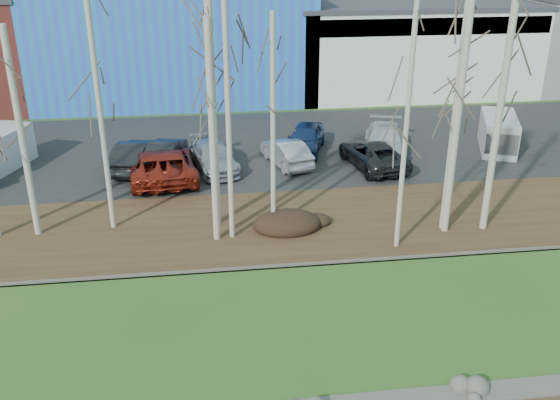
{
  "coord_description": "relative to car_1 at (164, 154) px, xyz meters",
  "views": [
    {
      "loc": [
        -4.51,
        -9.87,
        12.11
      ],
      "look_at": [
        -1.63,
        11.68,
        2.5
      ],
      "focal_mm": 40.0,
      "sensor_mm": 36.0,
      "label": 1
    }
  ],
  "objects": [
    {
      "name": "far_bank",
      "position": [
        6.49,
        -7.62,
        -0.84
      ],
      "size": [
        80.0,
        7.0,
        0.15
      ],
      "primitive_type": "cube",
      "color": "#382616",
      "rests_on": "ground"
    },
    {
      "name": "birch_7",
      "position": [
        12.14,
        -8.99,
        4.37
      ],
      "size": [
        0.28,
        0.28,
        10.28
      ],
      "color": "beige",
      "rests_on": "far_bank"
    },
    {
      "name": "dirt_mound",
      "position": [
        5.46,
        -8.21,
        -0.48
      ],
      "size": [
        2.93,
        2.07,
        0.57
      ],
      "primitive_type": "ellipsoid",
      "color": "black",
      "rests_on": "far_bank"
    },
    {
      "name": "car_2",
      "position": [
        0.32,
        -1.62,
        -0.02
      ],
      "size": [
        3.14,
        5.71,
        1.51
      ],
      "primitive_type": "imported",
      "rotation": [
        0.0,
        0.0,
        3.26
      ],
      "color": "maroon",
      "rests_on": "parking_lot"
    },
    {
      "name": "car_9",
      "position": [
        -0.45,
        -1.62,
        -0.02
      ],
      "size": [
        3.14,
        5.71,
        1.51
      ],
      "primitive_type": "imported",
      "rotation": [
        0.0,
        0.0,
        3.26
      ],
      "color": "maroon",
      "rests_on": "parking_lot"
    },
    {
      "name": "birch_1",
      "position": [
        -1.95,
        -7.04,
        5.08
      ],
      "size": [
        0.22,
        0.22,
        11.7
      ],
      "color": "beige",
      "rests_on": "far_bank"
    },
    {
      "name": "far_bank_rocks",
      "position": [
        6.49,
        -10.82,
        -0.92
      ],
      "size": [
        80.0,
        0.8,
        0.46
      ],
      "primitive_type": null,
      "color": "#47423D",
      "rests_on": "ground"
    },
    {
      "name": "car_1",
      "position": [
        0.0,
        0.0,
        0.0
      ],
      "size": [
        2.55,
        4.95,
        1.55
      ],
      "primitive_type": "imported",
      "rotation": [
        0.0,
        0.0,
        2.94
      ],
      "color": "black",
      "rests_on": "parking_lot"
    },
    {
      "name": "car_4",
      "position": [
        7.94,
        1.54,
        0.0
      ],
      "size": [
        3.23,
        4.93,
        1.56
      ],
      "primitive_type": "imported",
      "rotation": [
        0.0,
        0.0,
        -0.33
      ],
      "color": "navy",
      "rests_on": "parking_lot"
    },
    {
      "name": "car_5",
      "position": [
        6.54,
        -0.43,
        -0.08
      ],
      "size": [
        2.56,
        4.5,
        1.4
      ],
      "primitive_type": "imported",
      "rotation": [
        0.0,
        0.0,
        3.41
      ],
      "color": "#A5A6A7",
      "rests_on": "parking_lot"
    },
    {
      "name": "car_8",
      "position": [
        -1.52,
        0.0,
        0.0
      ],
      "size": [
        2.55,
        4.95,
        1.55
      ],
      "primitive_type": "imported",
      "rotation": [
        0.0,
        0.0,
        2.94
      ],
      "color": "black",
      "rests_on": "parking_lot"
    },
    {
      "name": "parking_lot",
      "position": [
        6.49,
        2.88,
        -0.85
      ],
      "size": [
        80.0,
        14.0,
        0.14
      ],
      "primitive_type": "cube",
      "color": "black",
      "rests_on": "ground"
    },
    {
      "name": "birch_11",
      "position": [
        -5.03,
        -7.28,
        3.55
      ],
      "size": [
        0.28,
        0.28,
        8.63
      ],
      "color": "beige",
      "rests_on": "far_bank"
    },
    {
      "name": "building_blue",
      "position": [
        0.49,
        16.88,
        3.24
      ],
      "size": [
        20.4,
        12.24,
        8.3
      ],
      "color": "#2072B7",
      "rests_on": "ground"
    },
    {
      "name": "car_7",
      "position": [
        12.31,
        0.55,
        0.02
      ],
      "size": [
        3.71,
        5.87,
        1.59
      ],
      "primitive_type": "imported",
      "rotation": [
        0.0,
        0.0,
        -0.29
      ],
      "color": "silver",
      "rests_on": "parking_lot"
    },
    {
      "name": "birch_3",
      "position": [
        3.09,
        -8.65,
        4.03
      ],
      "size": [
        0.22,
        0.22,
        9.6
      ],
      "color": "beige",
      "rests_on": "far_bank"
    },
    {
      "name": "car_3",
      "position": [
        2.62,
        -0.55,
        -0.08
      ],
      "size": [
        2.89,
        5.11,
        1.4
      ],
      "primitive_type": "imported",
      "rotation": [
        0.0,
        0.0,
        0.2
      ],
      "color": "#9D9FA4",
      "rests_on": "parking_lot"
    },
    {
      "name": "river",
      "position": [
        6.49,
        -14.92,
        -0.92
      ],
      "size": [
        80.0,
        8.0,
        0.9
      ],
      "primitive_type": null,
      "color": "black",
      "rests_on": "ground"
    },
    {
      "name": "birch_4",
      "position": [
        2.44,
        -8.76,
        3.72
      ],
      "size": [
        0.27,
        0.27,
        8.98
      ],
      "color": "beige",
      "rests_on": "far_bank"
    },
    {
      "name": "birch_6",
      "position": [
        9.66,
        -10.34,
        4.03
      ],
      "size": [
        0.2,
        0.2,
        9.59
      ],
      "color": "beige",
      "rests_on": "far_bank"
    },
    {
      "name": "birch_10",
      "position": [
        13.85,
        -9.26,
        4.18
      ],
      "size": [
        0.29,
        0.29,
        9.9
      ],
      "color": "beige",
      "rests_on": "far_bank"
    },
    {
      "name": "building_white",
      "position": [
        18.49,
        16.86,
        2.49
      ],
      "size": [
        18.36,
        12.24,
        6.8
      ],
      "color": "silver",
      "rests_on": "ground"
    },
    {
      "name": "van_white",
      "position": [
        19.02,
        0.39,
        0.19
      ],
      "size": [
        3.27,
        4.78,
        1.93
      ],
      "rotation": [
        0.0,
        0.0,
        -0.36
      ],
      "color": "silver",
      "rests_on": "parking_lot"
    },
    {
      "name": "car_6",
      "position": [
        11.11,
        -1.36,
        -0.06
      ],
      "size": [
        3.21,
        5.46,
        1.43
      ],
      "primitive_type": "imported",
      "rotation": [
        0.0,
        0.0,
        3.31
      ],
      "color": "black",
      "rests_on": "parking_lot"
    },
    {
      "name": "birch_8",
      "position": [
        12.13,
        -9.26,
        4.18
      ],
      "size": [
        0.29,
        0.29,
        9.9
      ],
      "color": "beige",
      "rests_on": "far_bank"
    },
    {
      "name": "birch_2",
      "position": [
        2.53,
        -7.25,
        4.06
      ],
      "size": [
        0.32,
        0.32,
        9.65
      ],
      "color": "beige",
      "rests_on": "far_bank"
    },
    {
      "name": "birch_5",
      "position": [
        4.91,
        -7.93,
        3.74
      ],
      "size": [
        0.21,
        0.21,
        9.02
      ],
      "color": "beige",
      "rests_on": "far_bank"
    }
  ]
}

